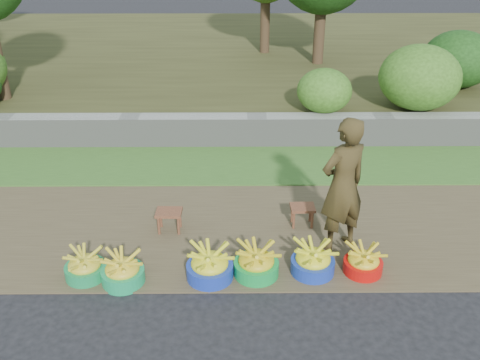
{
  "coord_description": "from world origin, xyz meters",
  "views": [
    {
      "loc": [
        -0.36,
        -4.7,
        3.89
      ],
      "look_at": [
        -0.31,
        1.3,
        0.75
      ],
      "focal_mm": 40.0,
      "sensor_mm": 36.0,
      "label": 1
    }
  ],
  "objects_px": {
    "basin_c": "(210,266)",
    "basin_d": "(256,263)",
    "vendor_woman": "(343,185)",
    "stool_left": "(169,215)",
    "stool_right": "(302,210)",
    "basin_b": "(123,271)",
    "basin_e": "(313,261)",
    "basin_f": "(363,262)",
    "basin_a": "(85,266)"
  },
  "relations": [
    {
      "from": "basin_c",
      "to": "basin_d",
      "type": "height_order",
      "value": "basin_c"
    },
    {
      "from": "vendor_woman",
      "to": "basin_c",
      "type": "bearing_deg",
      "value": -6.05
    },
    {
      "from": "basin_c",
      "to": "vendor_woman",
      "type": "distance_m",
      "value": 1.84
    },
    {
      "from": "stool_left",
      "to": "vendor_woman",
      "type": "distance_m",
      "value": 2.27
    },
    {
      "from": "basin_c",
      "to": "stool_right",
      "type": "height_order",
      "value": "basin_c"
    },
    {
      "from": "basin_b",
      "to": "stool_right",
      "type": "height_order",
      "value": "basin_b"
    },
    {
      "from": "basin_d",
      "to": "basin_b",
      "type": "bearing_deg",
      "value": -175.44
    },
    {
      "from": "basin_c",
      "to": "basin_e",
      "type": "bearing_deg",
      "value": 4.59
    },
    {
      "from": "basin_c",
      "to": "basin_f",
      "type": "height_order",
      "value": "basin_c"
    },
    {
      "from": "basin_a",
      "to": "vendor_woman",
      "type": "relative_size",
      "value": 0.27
    },
    {
      "from": "basin_a",
      "to": "basin_e",
      "type": "bearing_deg",
      "value": 1.5
    },
    {
      "from": "basin_b",
      "to": "basin_c",
      "type": "relative_size",
      "value": 0.91
    },
    {
      "from": "basin_c",
      "to": "basin_f",
      "type": "xyz_separation_m",
      "value": [
        1.79,
        0.1,
        -0.03
      ]
    },
    {
      "from": "basin_e",
      "to": "stool_right",
      "type": "distance_m",
      "value": 1.03
    },
    {
      "from": "basin_b",
      "to": "basin_f",
      "type": "xyz_separation_m",
      "value": [
        2.77,
        0.16,
        -0.01
      ]
    },
    {
      "from": "basin_a",
      "to": "basin_e",
      "type": "height_order",
      "value": "basin_e"
    },
    {
      "from": "basin_c",
      "to": "basin_d",
      "type": "bearing_deg",
      "value": 5.9
    },
    {
      "from": "basin_d",
      "to": "basin_a",
      "type": "bearing_deg",
      "value": -179.18
    },
    {
      "from": "stool_right",
      "to": "basin_b",
      "type": "bearing_deg",
      "value": -151.31
    },
    {
      "from": "basin_b",
      "to": "basin_d",
      "type": "distance_m",
      "value": 1.53
    },
    {
      "from": "basin_f",
      "to": "stool_left",
      "type": "xyz_separation_m",
      "value": [
        -2.36,
        0.9,
        0.1
      ]
    },
    {
      "from": "basin_e",
      "to": "basin_b",
      "type": "bearing_deg",
      "value": -175.75
    },
    {
      "from": "basin_a",
      "to": "stool_left",
      "type": "bearing_deg",
      "value": 48.12
    },
    {
      "from": "basin_b",
      "to": "basin_d",
      "type": "relative_size",
      "value": 0.94
    },
    {
      "from": "basin_c",
      "to": "basin_d",
      "type": "relative_size",
      "value": 1.03
    },
    {
      "from": "basin_e",
      "to": "basin_d",
      "type": "bearing_deg",
      "value": -176.47
    },
    {
      "from": "basin_a",
      "to": "stool_left",
      "type": "xyz_separation_m",
      "value": [
        0.87,
        0.97,
        0.1
      ]
    },
    {
      "from": "basin_b",
      "to": "basin_e",
      "type": "distance_m",
      "value": 2.19
    },
    {
      "from": "basin_c",
      "to": "basin_d",
      "type": "distance_m",
      "value": 0.54
    },
    {
      "from": "basin_a",
      "to": "stool_right",
      "type": "height_order",
      "value": "basin_a"
    },
    {
      "from": "basin_b",
      "to": "stool_left",
      "type": "bearing_deg",
      "value": 68.58
    },
    {
      "from": "basin_a",
      "to": "basin_f",
      "type": "distance_m",
      "value": 3.23
    },
    {
      "from": "basin_b",
      "to": "stool_left",
      "type": "height_order",
      "value": "basin_b"
    },
    {
      "from": "basin_d",
      "to": "vendor_woman",
      "type": "xyz_separation_m",
      "value": [
        1.04,
        0.57,
        0.71
      ]
    },
    {
      "from": "basin_a",
      "to": "stool_right",
      "type": "xyz_separation_m",
      "value": [
        2.62,
        1.1,
        0.09
      ]
    },
    {
      "from": "basin_a",
      "to": "basin_f",
      "type": "height_order",
      "value": "basin_a"
    },
    {
      "from": "basin_b",
      "to": "basin_e",
      "type": "relative_size",
      "value": 0.96
    },
    {
      "from": "basin_b",
      "to": "stool_right",
      "type": "bearing_deg",
      "value": 28.69
    },
    {
      "from": "basin_a",
      "to": "basin_c",
      "type": "xyz_separation_m",
      "value": [
        1.44,
        -0.03,
        0.02
      ]
    },
    {
      "from": "basin_c",
      "to": "stool_right",
      "type": "bearing_deg",
      "value": 43.45
    },
    {
      "from": "basin_a",
      "to": "stool_right",
      "type": "relative_size",
      "value": 1.43
    },
    {
      "from": "basin_a",
      "to": "vendor_woman",
      "type": "height_order",
      "value": "vendor_woman"
    },
    {
      "from": "basin_d",
      "to": "stool_left",
      "type": "xyz_separation_m",
      "value": [
        -1.11,
        0.94,
        0.08
      ]
    },
    {
      "from": "basin_f",
      "to": "basin_d",
      "type": "bearing_deg",
      "value": -178.16
    },
    {
      "from": "basin_f",
      "to": "basin_c",
      "type": "bearing_deg",
      "value": -176.94
    },
    {
      "from": "basin_c",
      "to": "basin_e",
      "type": "xyz_separation_m",
      "value": [
        1.2,
        0.1,
        -0.01
      ]
    },
    {
      "from": "stool_left",
      "to": "vendor_woman",
      "type": "xyz_separation_m",
      "value": [
        2.15,
        -0.37,
        0.63
      ]
    },
    {
      "from": "basin_d",
      "to": "vendor_woman",
      "type": "relative_size",
      "value": 0.3
    },
    {
      "from": "basin_a",
      "to": "basin_e",
      "type": "distance_m",
      "value": 2.64
    },
    {
      "from": "basin_c",
      "to": "basin_f",
      "type": "bearing_deg",
      "value": 3.06
    }
  ]
}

